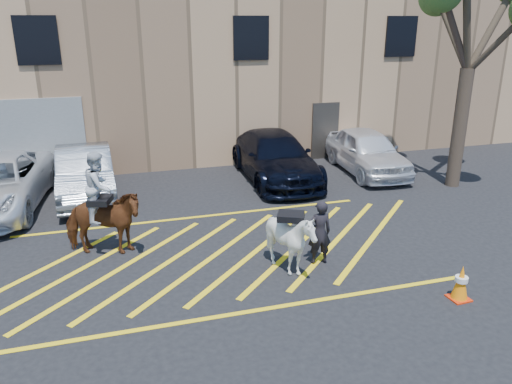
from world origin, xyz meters
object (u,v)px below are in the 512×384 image
object	(u,v)px
car_white_suv	(367,151)
handler	(320,233)
traffic_cone	(461,283)
car_silver_sedan	(85,173)
tree	(476,3)
car_blue_suv	(275,157)
saddled_white	(290,241)
mounted_bay	(102,214)

from	to	relation	value
car_white_suv	handler	world-z (taller)	car_white_suv
handler	traffic_cone	distance (m)	3.05
car_silver_sedan	tree	xyz separation A→B (m)	(11.60, -2.34, 4.93)
car_blue_suv	car_white_suv	size ratio (longest dim) A/B	1.18
saddled_white	traffic_cone	size ratio (longest dim) A/B	2.33
car_blue_suv	handler	world-z (taller)	car_blue_suv
mounted_bay	tree	bearing A→B (deg)	10.43
mounted_bay	tree	size ratio (longest dim) A/B	0.34
mounted_bay	saddled_white	size ratio (longest dim) A/B	1.46
car_white_suv	saddled_white	distance (m)	8.23
car_silver_sedan	saddled_white	xyz separation A→B (m)	(4.35, -6.44, -0.02)
mounted_bay	saddled_white	bearing A→B (deg)	-28.17
handler	mounted_bay	size ratio (longest dim) A/B	0.60
handler	saddled_white	bearing A→B (deg)	18.32
car_silver_sedan	car_blue_suv	size ratio (longest dim) A/B	0.86
car_blue_suv	tree	distance (m)	7.69
handler	tree	world-z (taller)	tree
car_white_suv	mounted_bay	bearing A→B (deg)	-150.60
handler	car_silver_sedan	bearing A→B (deg)	-47.66
car_silver_sedan	mounted_bay	distance (m)	4.41
traffic_cone	car_blue_suv	bearing A→B (deg)	96.51
tree	mounted_bay	bearing A→B (deg)	-169.57
handler	mounted_bay	xyz separation A→B (m)	(-4.62, 1.85, 0.26)
car_silver_sedan	mounted_bay	size ratio (longest dim) A/B	1.86
handler	saddled_white	xyz separation A→B (m)	(-0.77, -0.21, -0.01)
car_silver_sedan	mounted_bay	xyz separation A→B (m)	(0.50, -4.38, 0.24)
saddled_white	traffic_cone	world-z (taller)	saddled_white
car_silver_sedan	car_blue_suv	world-z (taller)	car_blue_suv
car_white_suv	tree	world-z (taller)	tree
saddled_white	traffic_cone	bearing A→B (deg)	-35.64
car_white_suv	mounted_bay	xyz separation A→B (m)	(-9.11, -4.27, 0.23)
car_white_suv	traffic_cone	distance (m)	8.71
car_white_suv	handler	size ratio (longest dim) A/B	3.04
car_white_suv	traffic_cone	size ratio (longest dim) A/B	6.20
mounted_bay	saddled_white	xyz separation A→B (m)	(3.85, -2.06, -0.26)
mounted_bay	tree	xyz separation A→B (m)	(11.11, 2.04, 4.69)
saddled_white	car_blue_suv	bearing A→B (deg)	74.19
handler	saddled_white	world-z (taller)	handler
car_white_suv	saddled_white	size ratio (longest dim) A/B	2.67
car_silver_sedan	mounted_bay	bearing A→B (deg)	-86.01
handler	tree	distance (m)	9.04
car_blue_suv	handler	bearing A→B (deg)	-98.13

